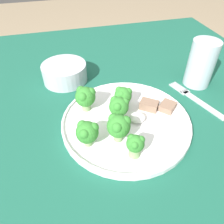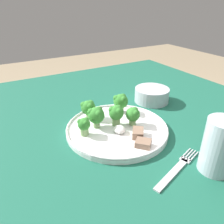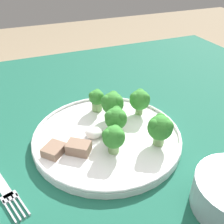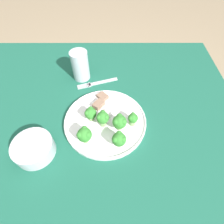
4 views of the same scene
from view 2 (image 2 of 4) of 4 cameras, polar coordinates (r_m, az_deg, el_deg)
The scene contains 14 objects.
table at distance 0.73m, azimuth 2.22°, elevation -9.07°, with size 1.12×1.11×0.76m.
dinner_plate at distance 0.62m, azimuth 1.31°, elevation -4.36°, with size 0.29×0.29×0.02m.
fork at distance 0.52m, azimuth 16.64°, elevation -13.99°, with size 0.07×0.17×0.00m.
cream_bowl at distance 0.81m, azimuth 10.34°, elevation 4.34°, with size 0.12×0.12×0.05m.
drinking_glass at distance 0.52m, azimuth 26.09°, elevation -8.70°, with size 0.07×0.07×0.12m.
broccoli_floret_near_rim_left at distance 0.62m, azimuth 5.47°, elevation -0.64°, with size 0.04×0.04×0.05m.
broccoli_floret_center_left at distance 0.61m, azimuth -4.13°, elevation -0.81°, with size 0.05×0.05×0.06m.
broccoli_floret_back_left at distance 0.66m, azimuth -6.22°, elevation 1.19°, with size 0.05×0.04×0.06m.
broccoli_floret_front_left at distance 0.58m, azimuth -7.31°, elevation -3.38°, with size 0.03×0.03×0.05m.
broccoli_floret_center_back at distance 0.69m, azimuth 2.30°, elevation 2.85°, with size 0.05×0.05×0.06m.
broccoli_floret_mid_cluster at distance 0.62m, azimuth 1.11°, elevation -0.32°, with size 0.04×0.04×0.06m.
meat_slice_front_slice at distance 0.55m, azimuth 8.15°, elevation -8.09°, with size 0.05×0.05×0.02m.
meat_slice_middle_slice at distance 0.58m, azimuth 6.78°, elevation -5.48°, with size 0.05×0.05×0.02m.
sauce_dollop at distance 0.60m, azimuth 1.97°, elevation -4.56°, with size 0.04×0.03×0.02m.
Camera 2 is at (0.50, -0.32, 1.10)m, focal length 35.00 mm.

